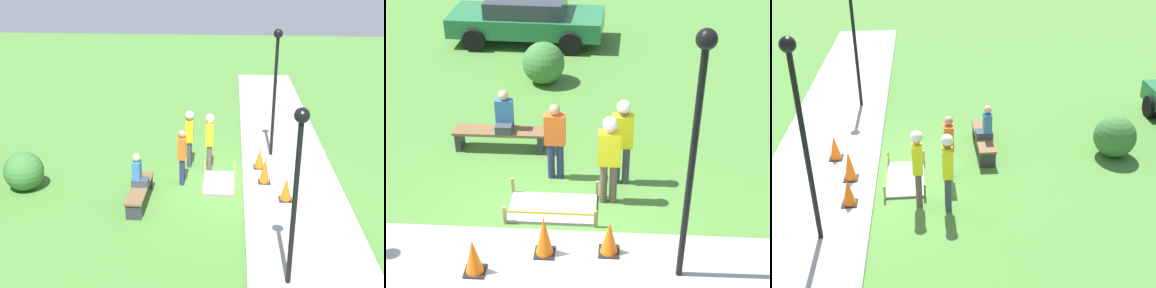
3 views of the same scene
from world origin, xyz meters
TOP-DOWN VIEW (x-y plane):
  - ground_plane at (0.00, 0.00)m, footprint 60.00×60.00m
  - sidewalk at (0.00, -1.38)m, footprint 28.00×2.76m
  - wet_concrete_patch at (0.02, 0.69)m, footprint 1.66×0.95m
  - traffic_cone_near_patch at (-1.03, -1.10)m, footprint 0.34×0.34m
  - traffic_cone_far_patch at (0.02, -0.60)m, footprint 0.34×0.34m
  - traffic_cone_sidewalk_edge at (1.08, -0.51)m, footprint 0.34×0.34m
  - park_bench at (-1.31, 2.76)m, footprint 1.96×0.44m
  - person_seated_on_bench at (-1.19, 2.81)m, footprint 0.36×0.44m
  - worker_supervisor at (1.03, 1.02)m, footprint 0.40×0.26m
  - worker_assistant at (1.27, 1.66)m, footprint 0.40×0.26m
  - bystander_in_orange_shirt at (-0.02, 1.76)m, footprint 0.40×0.22m
  - lamppost_near at (2.19, -0.95)m, footprint 0.28×0.28m
  - lamppost_far at (-4.56, -0.80)m, footprint 0.28×0.28m
  - shrub_rounded_near at (-0.75, 6.14)m, footprint 1.10×1.10m

SIDE VIEW (x-z plane):
  - ground_plane at x=0.00m, z-range 0.00..0.00m
  - wet_concrete_patch at x=0.02m, z-range -0.14..0.22m
  - sidewalk at x=0.00m, z-range 0.00..0.10m
  - park_bench at x=-1.31m, z-range 0.10..0.57m
  - traffic_cone_sidewalk_edge at x=1.08m, z-range 0.10..0.71m
  - traffic_cone_near_patch at x=-1.03m, z-range 0.10..0.74m
  - traffic_cone_far_patch at x=0.02m, z-range 0.10..0.85m
  - shrub_rounded_near at x=-0.75m, z-range 0.00..1.10m
  - person_seated_on_bench at x=-1.19m, z-range 0.37..1.26m
  - bystander_in_orange_shirt at x=-0.02m, z-range 0.10..1.73m
  - worker_supervisor at x=1.03m, z-range 0.18..1.98m
  - worker_assistant at x=1.27m, z-range 0.18..1.99m
  - lamppost_far at x=-4.56m, z-range 0.68..4.28m
  - lamppost_near at x=2.19m, z-range 0.71..4.77m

